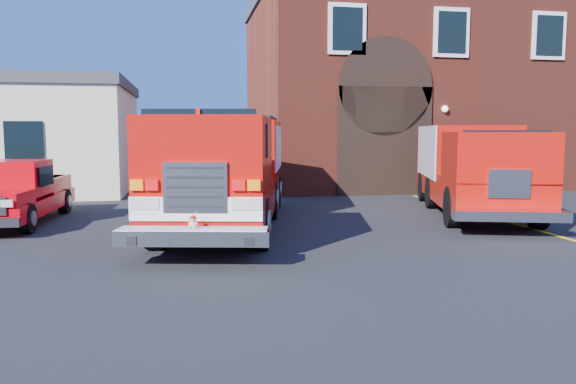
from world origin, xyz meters
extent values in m
plane|color=black|center=(0.00, 0.00, 0.00)|extent=(100.00, 100.00, 0.00)
cube|color=#E3B70B|center=(6.50, 1.00, 0.00)|extent=(0.12, 3.00, 0.01)
cube|color=#E3B70B|center=(6.50, 4.00, 0.00)|extent=(0.12, 3.00, 0.01)
cube|color=#E3B70B|center=(6.50, 7.00, 0.00)|extent=(0.12, 3.00, 0.01)
cube|color=maroon|center=(9.00, 14.00, 4.00)|extent=(15.00, 10.00, 8.00)
cube|color=#3C3F41|center=(9.00, 14.00, 8.20)|extent=(15.20, 10.20, 0.50)
cube|color=black|center=(5.50, 8.98, 2.00)|extent=(3.60, 0.12, 4.00)
cylinder|color=black|center=(5.50, 8.98, 4.00)|extent=(3.60, 0.12, 3.60)
cube|color=black|center=(4.00, 8.95, 6.00)|extent=(1.40, 0.10, 1.80)
cube|color=black|center=(8.00, 8.95, 6.00)|extent=(1.40, 0.10, 1.80)
cube|color=black|center=(12.00, 8.95, 6.00)|extent=(1.40, 0.10, 1.80)
cube|color=black|center=(-7.00, 8.97, 2.00)|extent=(1.20, 0.10, 1.40)
cylinder|color=black|center=(-2.37, 0.55, 0.52)|extent=(0.54, 1.09, 1.04)
cylinder|color=black|center=(-0.33, 0.12, 0.52)|extent=(0.54, 1.09, 1.04)
cube|color=#BB0F08|center=(-0.73, 3.30, 0.81)|extent=(4.06, 8.84, 0.85)
cube|color=#BB0F08|center=(-0.29, 5.44, 1.90)|extent=(3.17, 4.57, 1.52)
cube|color=#BB0F08|center=(-1.29, 0.61, 1.94)|extent=(2.94, 3.45, 1.42)
cube|color=black|center=(-1.53, -0.55, 2.32)|extent=(2.06, 0.50, 0.89)
cube|color=red|center=(-1.29, 0.61, 2.73)|extent=(1.55, 0.62, 0.13)
cube|color=white|center=(-1.60, -0.89, 1.00)|extent=(2.33, 0.54, 0.42)
cube|color=silver|center=(-1.60, -0.90, 1.37)|extent=(1.13, 0.29, 0.89)
cube|color=silver|center=(-1.66, -1.15, 0.55)|extent=(2.71, 1.05, 0.27)
cube|color=#B7B7BF|center=(-1.45, 5.68, 1.90)|extent=(0.73, 3.35, 1.23)
cube|color=#B7B7BF|center=(0.88, 5.20, 1.90)|extent=(0.73, 3.35, 1.23)
sphere|color=#D3B987|center=(-1.66, -1.15, 0.76)|extent=(0.16, 0.16, 0.13)
sphere|color=#D3B987|center=(-1.66, -1.16, 0.85)|extent=(0.13, 0.13, 0.11)
sphere|color=#D3B987|center=(-1.69, -1.14, 0.89)|extent=(0.05, 0.05, 0.04)
sphere|color=#D3B987|center=(-1.61, -1.15, 0.89)|extent=(0.05, 0.05, 0.04)
ellipsoid|color=red|center=(-1.66, -1.15, 0.89)|extent=(0.13, 0.13, 0.06)
cylinder|color=red|center=(-1.66, -1.16, 0.87)|extent=(0.15, 0.15, 0.01)
cylinder|color=black|center=(-5.40, 2.87, 0.35)|extent=(0.28, 0.72, 0.71)
cube|color=#C0010C|center=(-6.09, 4.54, 0.49)|extent=(2.01, 4.94, 0.40)
cube|color=#C0010C|center=(-6.10, 4.28, 1.19)|extent=(1.70, 1.67, 0.88)
cube|color=#C0010C|center=(-6.02, 5.95, 0.84)|extent=(1.72, 1.93, 0.49)
cylinder|color=black|center=(4.70, 1.91, 0.51)|extent=(0.60, 1.06, 1.01)
cylinder|color=black|center=(6.64, 1.33, 0.51)|extent=(0.60, 1.06, 1.01)
cube|color=#BB0F08|center=(6.40, 4.09, 0.78)|extent=(4.30, 7.70, 0.83)
cube|color=#BB0F08|center=(6.79, 5.41, 1.84)|extent=(3.51, 5.06, 1.38)
cube|color=#BB0F08|center=(5.67, 1.62, 1.75)|extent=(2.83, 2.77, 1.19)
cube|color=#B7B7BF|center=(5.68, 5.74, 1.75)|extent=(1.13, 3.71, 1.56)
cube|color=#B7B7BF|center=(7.90, 5.08, 1.75)|extent=(1.13, 3.71, 1.56)
cube|color=silver|center=(5.29, 0.34, 0.51)|extent=(2.50, 1.10, 0.23)
camera|label=1|loc=(-1.76, -10.83, 2.36)|focal=35.00mm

